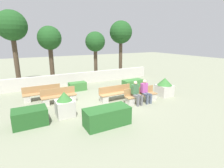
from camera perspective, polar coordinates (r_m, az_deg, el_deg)
The scene contains 18 objects.
ground_plane at distance 10.24m, azimuth -1.11°, elevation -5.83°, with size 60.00×60.00×0.00m, color gray.
perimeter_wall at distance 14.54m, azimuth -10.18°, elevation 1.93°, with size 12.86×0.30×0.91m.
bench_front at distance 10.27m, azimuth 9.45°, elevation -4.02°, with size 2.05×0.48×0.84m.
bench_left_side at distance 10.47m, azimuth 1.45°, elevation -3.44°, with size 2.13×0.49×0.84m.
bench_right_side at distance 11.29m, azimuth -21.74°, elevation -3.15°, with size 2.18×0.49×0.84m.
bench_back at distance 10.42m, azimuth -16.90°, elevation -4.21°, with size 1.95×0.48×0.84m.
person_seated_man at distance 10.16m, azimuth 10.85°, elevation -1.99°, with size 0.38×0.63×1.31m.
person_seated_woman at distance 9.78m, azimuth 7.93°, elevation -2.52°, with size 0.38×0.63×1.31m.
hedge_block_near_left at distance 7.47m, azimuth -1.61°, elevation -10.56°, with size 1.92×0.87×0.78m.
hedge_block_near_right at distance 12.64m, azimuth -11.20°, elevation -0.76°, with size 1.20×0.64×0.59m.
hedge_block_mid_left at distance 8.26m, azimuth -25.18°, elevation -9.72°, with size 1.37×0.88×0.72m.
hedge_block_mid_right at distance 13.04m, azimuth 6.78°, elevation 0.01°, with size 1.51×0.72×0.64m.
planter_corner_left at distance 11.65m, azimuth 16.72°, elevation -0.84°, with size 0.94×0.94×1.17m.
planter_corner_right at distance 8.54m, azimuth -15.16°, elevation -6.52°, with size 0.81×0.81×1.19m.
tree_leftmost at distance 15.27m, azimuth -29.93°, elevation 15.83°, with size 2.19×2.19×5.61m.
tree_center_left at distance 15.41m, azimuth -19.72°, elevation 13.55°, with size 1.90×1.90×4.59m.
tree_center_right at distance 15.76m, azimuth -5.51°, elevation 13.27°, with size 1.73×1.73×4.21m.
tree_rightmost at distance 17.20m, azimuth 2.91°, elevation 16.24°, with size 2.12×2.12×5.24m.
Camera 1 is at (-4.40, -8.53, 3.54)m, focal length 28.00 mm.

